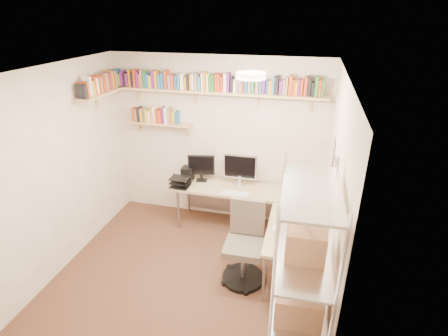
# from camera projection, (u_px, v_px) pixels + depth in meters

# --- Properties ---
(ground) EXTENTS (3.20, 3.20, 0.00)m
(ground) POSITION_uv_depth(u_px,v_px,m) (187.00, 274.00, 4.41)
(ground) COLOR #3F251B
(ground) RESTS_ON ground
(room_shell) EXTENTS (3.24, 3.04, 2.52)m
(room_shell) POSITION_uv_depth(u_px,v_px,m) (182.00, 162.00, 3.77)
(room_shell) COLOR beige
(room_shell) RESTS_ON ground
(wall_shelves) EXTENTS (3.12, 1.09, 0.80)m
(wall_shelves) POSITION_uv_depth(u_px,v_px,m) (184.00, 91.00, 4.81)
(wall_shelves) COLOR tan
(wall_shelves) RESTS_ON ground
(corner_desk) EXTENTS (2.06, 1.71, 1.16)m
(corner_desk) POSITION_uv_depth(u_px,v_px,m) (240.00, 197.00, 4.88)
(corner_desk) COLOR tan
(corner_desk) RESTS_ON ground
(office_chair) EXTENTS (0.54, 0.55, 1.02)m
(office_chair) POSITION_uv_depth(u_px,v_px,m) (245.00, 248.00, 4.20)
(office_chair) COLOR black
(office_chair) RESTS_ON ground
(wire_rack) EXTENTS (0.46, 0.89, 2.02)m
(wire_rack) POSITION_uv_depth(u_px,v_px,m) (301.00, 282.00, 2.76)
(wire_rack) COLOR silver
(wire_rack) RESTS_ON ground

